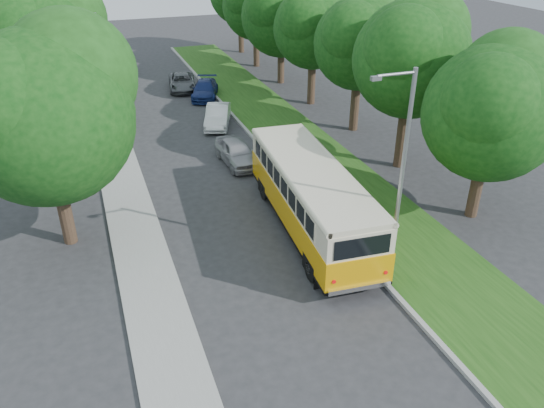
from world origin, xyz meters
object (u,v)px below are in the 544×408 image
object	(u,v)px
lamppost_far	(102,72)
car_grey	(182,82)
car_blue	(205,90)
vintage_bus	(311,199)
lamppost_near	(400,170)
car_white	(218,116)
car_silver	(237,152)

from	to	relation	value
lamppost_far	car_grey	xyz separation A→B (m)	(6.34, 8.83, -3.50)
car_blue	vintage_bus	bearing A→B (deg)	-71.67
lamppost_near	vintage_bus	distance (m)	5.06
car_white	car_grey	world-z (taller)	car_white
lamppost_near	vintage_bus	world-z (taller)	lamppost_near
vintage_bus	car_silver	bearing A→B (deg)	101.03
car_silver	car_white	bearing A→B (deg)	81.47
vintage_bus	car_white	bearing A→B (deg)	95.74
car_grey	lamppost_far	bearing A→B (deg)	-116.88
car_silver	lamppost_far	bearing A→B (deg)	130.26
lamppost_near	car_grey	world-z (taller)	lamppost_near
lamppost_near	lamppost_far	distance (m)	20.53
lamppost_near	car_silver	size ratio (longest dim) A/B	1.98
lamppost_far	car_grey	distance (m)	11.41
vintage_bus	car_white	xyz separation A→B (m)	(-0.38, 14.35, -0.88)
lamppost_near	lamppost_far	size ratio (longest dim) A/B	1.07
car_blue	car_grey	bearing A→B (deg)	132.95
vintage_bus	car_blue	world-z (taller)	vintage_bus
vintage_bus	car_blue	bearing A→B (deg)	93.37
car_white	car_silver	bearing A→B (deg)	-75.44
car_silver	lamppost_near	bearing A→B (deg)	-80.80
lamppost_far	car_grey	bearing A→B (deg)	54.32
car_silver	car_blue	bearing A→B (deg)	81.00
lamppost_near	car_blue	distance (m)	24.91
lamppost_far	vintage_bus	xyz separation A→B (m)	(7.23, -14.64, -2.55)
lamppost_near	car_silver	distance (m)	12.73
car_blue	car_grey	size ratio (longest dim) A/B	0.99
car_blue	car_grey	distance (m)	2.99
lamppost_far	car_white	xyz separation A→B (m)	(6.85, -0.29, -3.43)
car_blue	car_grey	xyz separation A→B (m)	(-1.21, 2.74, -0.02)
car_white	car_blue	bearing A→B (deg)	103.63
lamppost_far	vintage_bus	size ratio (longest dim) A/B	0.71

